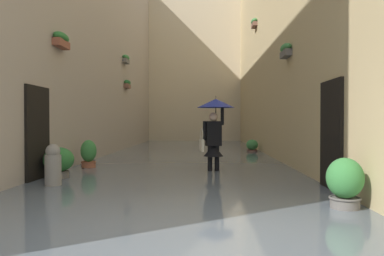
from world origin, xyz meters
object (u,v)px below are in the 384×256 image
(potted_plant_far_left, at_px, (252,147))
(mooring_bollard, at_px, (53,170))
(person_wading, at_px, (214,122))
(potted_plant_near_left, at_px, (345,187))
(potted_plant_far_right, at_px, (89,157))
(potted_plant_mid_right, at_px, (59,164))

(potted_plant_far_left, distance_m, mooring_bollard, 9.89)
(person_wading, xyz_separation_m, mooring_bollard, (3.20, 2.29, -0.92))
(potted_plant_far_left, bearing_deg, potted_plant_near_left, 90.09)
(potted_plant_far_right, xyz_separation_m, mooring_bollard, (-0.19, 2.88, 0.01))
(person_wading, distance_m, potted_plant_far_right, 3.56)
(potted_plant_far_right, bearing_deg, mooring_bollard, 93.77)
(person_wading, bearing_deg, potted_plant_near_left, 113.32)
(potted_plant_far_right, bearing_deg, potted_plant_near_left, 137.77)
(potted_plant_far_right, distance_m, potted_plant_near_left, 6.94)
(potted_plant_far_right, height_order, potted_plant_mid_right, potted_plant_far_right)
(potted_plant_far_right, xyz_separation_m, potted_plant_mid_right, (0.07, 1.93, 0.02))
(potted_plant_mid_right, bearing_deg, potted_plant_near_left, 152.29)
(potted_plant_far_left, distance_m, potted_plant_near_left, 10.36)
(person_wading, xyz_separation_m, potted_plant_far_right, (3.39, -0.60, -0.93))
(person_wading, distance_m, potted_plant_mid_right, 3.82)
(potted_plant_far_right, distance_m, potted_plant_mid_right, 1.93)
(potted_plant_far_left, height_order, potted_plant_mid_right, potted_plant_mid_right)
(person_wading, height_order, potted_plant_near_left, person_wading)
(person_wading, bearing_deg, potted_plant_far_right, -9.97)
(potted_plant_far_left, relative_size, mooring_bollard, 0.69)
(person_wading, bearing_deg, mooring_bollard, 35.58)
(person_wading, relative_size, potted_plant_near_left, 2.26)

